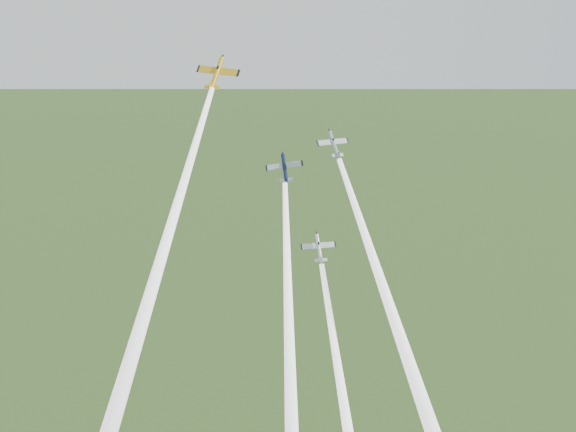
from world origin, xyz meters
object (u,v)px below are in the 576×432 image
(plane_yellow, at_px, (217,73))
(plane_silver_right, at_px, (334,144))
(plane_silver_low, at_px, (319,248))
(plane_navy, at_px, (285,168))

(plane_yellow, xyz_separation_m, plane_silver_right, (21.13, -4.40, -12.35))
(plane_yellow, relative_size, plane_silver_low, 1.27)
(plane_yellow, xyz_separation_m, plane_silver_low, (18.18, -9.75, -30.53))
(plane_silver_right, bearing_deg, plane_navy, 138.19)
(plane_navy, height_order, plane_silver_low, plane_navy)
(plane_yellow, height_order, plane_silver_right, plane_yellow)
(plane_yellow, relative_size, plane_navy, 1.19)
(plane_navy, distance_m, plane_silver_right, 10.61)
(plane_navy, xyz_separation_m, plane_silver_right, (8.88, -2.81, 5.08))
(plane_navy, relative_size, plane_silver_right, 1.08)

